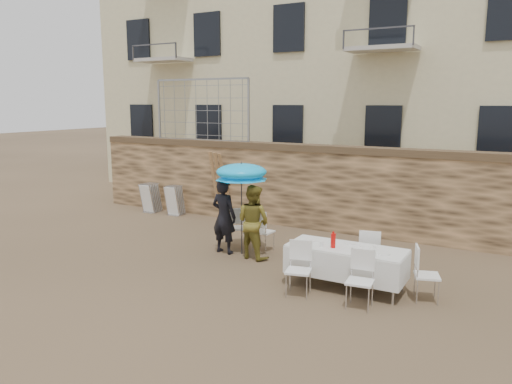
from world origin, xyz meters
The scene contains 17 objects.
ground centered at (0.00, 0.00, 0.00)m, with size 80.00×80.00×0.00m, color brown.
stone_wall centered at (0.00, 5.00, 1.10)m, with size 13.00×0.50×2.20m, color olive.
chain_link_fence centered at (-3.00, 5.00, 3.10)m, with size 3.20×0.06×1.80m, color gray, non-canonical shape.
man_suit centered at (-0.25, 1.90, 0.84)m, with size 0.61×0.40×1.68m, color black.
woman_dress centered at (0.50, 1.90, 0.81)m, with size 0.78×0.61×1.61m, color olive.
umbrella centered at (0.15, 2.00, 1.79)m, with size 1.15×1.15×1.91m.
couple_chair_left centered at (-0.25, 2.45, 0.48)m, with size 0.48×0.48×0.96m, color white, non-canonical shape.
couple_chair_right centered at (0.45, 2.45, 0.48)m, with size 0.48×0.48×0.96m, color white, non-canonical shape.
banquet_table centered at (2.86, 1.14, 0.73)m, with size 2.10×0.85×0.78m.
soda_bottle centered at (2.66, 0.99, 0.91)m, with size 0.09×0.09×0.26m, color red.
table_chair_front_left centered at (2.26, 0.39, 0.48)m, with size 0.48×0.48×0.96m, color white, non-canonical shape.
table_chair_front_right centered at (3.36, 0.39, 0.48)m, with size 0.48×0.48×0.96m, color white, non-canonical shape.
table_chair_back centered at (3.06, 1.94, 0.48)m, with size 0.48×0.48×0.96m, color white, non-canonical shape.
table_chair_side centered at (4.26, 1.24, 0.48)m, with size 0.48×0.48×0.96m, color white, non-canonical shape.
chair_stack_left centered at (-4.49, 4.52, 0.46)m, with size 0.46×0.55×0.92m, color white, non-canonical shape.
chair_stack_right centered at (-3.59, 4.52, 0.46)m, with size 0.46×0.47×0.92m, color white, non-canonical shape.
wood_planks centered at (-1.99, 4.59, 1.00)m, with size 0.70×0.20×2.00m, color #A37749, non-canonical shape.
Camera 1 is at (5.65, -7.21, 3.35)m, focal length 35.00 mm.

